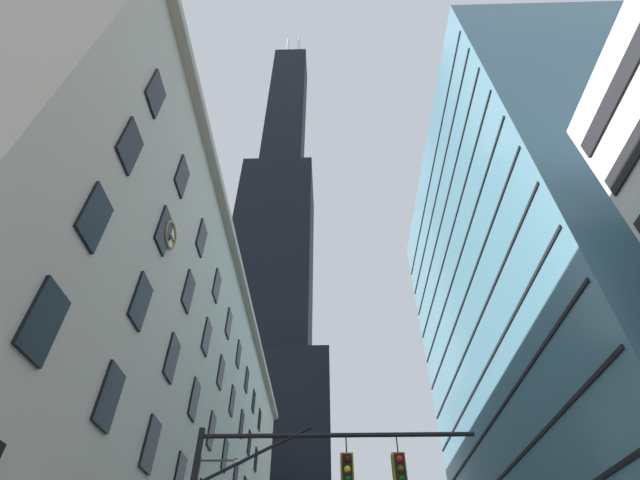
# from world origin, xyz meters

# --- Properties ---
(station_building) EXTENTS (14.60, 57.13, 26.92)m
(station_building) POSITION_xyz_m (-17.96, 22.56, 13.44)
(station_building) COLOR beige
(station_building) RESTS_ON ground
(dark_skyscraper) EXTENTS (28.82, 28.82, 215.50)m
(dark_skyscraper) POSITION_xyz_m (-17.38, 77.43, 63.59)
(dark_skyscraper) COLOR black
(dark_skyscraper) RESTS_ON ground
(glass_office_midrise) EXTENTS (19.39, 40.71, 53.69)m
(glass_office_midrise) POSITION_xyz_m (20.64, 26.48, 26.84)
(glass_office_midrise) COLOR teal
(glass_office_midrise) RESTS_ON ground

